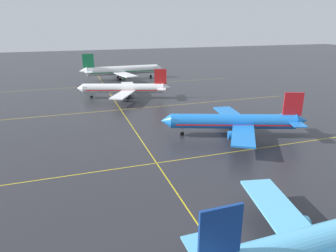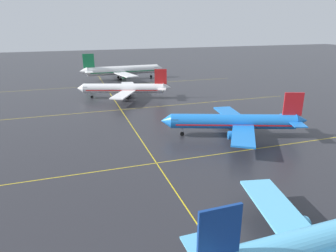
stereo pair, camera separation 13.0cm
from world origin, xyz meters
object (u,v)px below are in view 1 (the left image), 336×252
object	(u,v)px
airliner_front_gate	(324,240)
airliner_third_row	(125,89)
airliner_second_row	(235,122)
airliner_far_left_stand	(122,70)

from	to	relation	value
airliner_front_gate	airliner_third_row	bearing A→B (deg)	93.89
airliner_front_gate	airliner_second_row	world-z (taller)	airliner_second_row
airliner_far_left_stand	airliner_second_row	bearing A→B (deg)	-82.22
airliner_second_row	airliner_third_row	size ratio (longest dim) A/B	1.02
airliner_front_gate	airliner_third_row	xyz separation A→B (m)	(-5.79, 85.23, -0.03)
airliner_far_left_stand	airliner_front_gate	bearing A→B (deg)	-90.08
airliner_far_left_stand	airliner_third_row	bearing A→B (deg)	-98.80
airliner_front_gate	airliner_second_row	bearing A→B (deg)	73.32
airliner_second_row	airliner_far_left_stand	world-z (taller)	airliner_far_left_stand
airliner_front_gate	airliner_third_row	size ratio (longest dim) A/B	1.03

